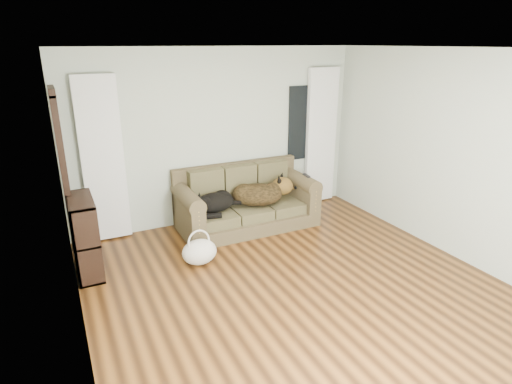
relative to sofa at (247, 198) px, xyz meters
name	(u,v)px	position (x,y,z in m)	size (l,w,h in m)	color
floor	(304,294)	(-0.22, -1.97, -0.45)	(5.00, 5.00, 0.00)	#311B0B
ceiling	(315,48)	(-0.22, -1.97, 2.15)	(5.00, 5.00, 0.00)	white
wall_back	(219,137)	(-0.22, 0.53, 0.85)	(4.50, 0.04, 2.60)	#B2BCAA
wall_left	(69,222)	(-2.47, -1.97, 0.85)	(0.04, 5.00, 2.60)	#B2BCAA
wall_right	(463,158)	(2.03, -1.97, 0.85)	(0.04, 5.00, 2.60)	#B2BCAA
curtain_left	(103,161)	(-1.92, 0.45, 0.70)	(0.55, 0.08, 2.25)	white
curtain_right	(321,137)	(1.58, 0.45, 0.70)	(0.55, 0.08, 2.25)	white
window_pane	(302,123)	(1.23, 0.50, 0.95)	(0.50, 0.03, 1.20)	black
door_casing	(65,180)	(-2.42, 0.08, 0.60)	(0.07, 0.60, 2.10)	black
sofa	(247,198)	(0.00, 0.00, 0.00)	(2.03, 0.88, 0.83)	brown
dog_black_lab	(212,203)	(-0.56, -0.04, 0.03)	(0.63, 0.44, 0.27)	black
dog_shepherd	(260,195)	(0.19, -0.05, 0.04)	(0.79, 0.55, 0.35)	black
tv_remote	(306,175)	(0.92, -0.17, 0.28)	(0.05, 0.18, 0.02)	black
tote_bag	(199,252)	(-1.03, -0.80, -0.29)	(0.44, 0.34, 0.32)	silver
bookshelf	(85,234)	(-2.31, -0.40, 0.05)	(0.28, 0.76, 0.95)	black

